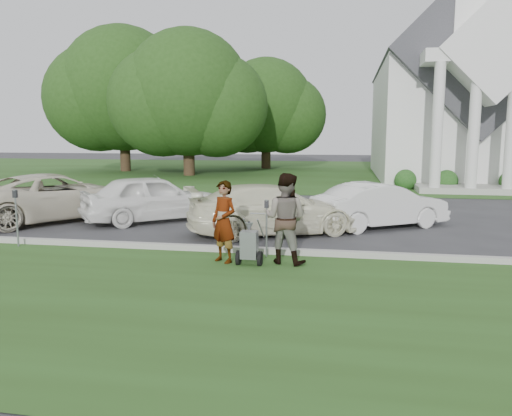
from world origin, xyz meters
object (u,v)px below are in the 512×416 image
(parking_meter_near, at_px, (267,221))
(car_d, at_px, (380,205))
(church, at_px, (454,83))
(person_right, at_px, (285,219))
(parking_meter_far, at_px, (16,211))
(tree_back, at_px, (266,110))
(car_b, at_px, (153,198))
(person_left, at_px, (224,222))
(car_a, at_px, (56,197))
(tree_far, at_px, (123,95))
(tree_left, at_px, (188,99))
(striping_cart, at_px, (249,246))
(car_c, at_px, (273,209))

(parking_meter_near, bearing_deg, car_d, 56.88)
(church, height_order, person_right, church)
(parking_meter_far, bearing_deg, tree_back, 87.41)
(parking_meter_far, relative_size, car_b, 0.32)
(church, distance_m, car_d, 20.12)
(person_left, bearing_deg, car_a, 177.93)
(tree_far, xyz_separation_m, parking_meter_near, (14.83, -24.72, -4.87))
(person_left, bearing_deg, parking_meter_near, 68.59)
(tree_back, xyz_separation_m, person_right, (5.30, -30.19, -3.76))
(tree_left, height_order, car_a, tree_left)
(person_left, relative_size, car_b, 0.40)
(tree_far, height_order, car_a, tree_far)
(striping_cart, bearing_deg, tree_far, 120.97)
(tree_left, relative_size, parking_meter_far, 7.48)
(striping_cart, bearing_deg, parking_meter_far, 174.39)
(tree_far, distance_m, car_d, 27.47)
(striping_cart, relative_size, car_c, 0.22)
(person_left, xyz_separation_m, car_b, (-3.48, 4.66, -0.13))
(striping_cart, distance_m, person_left, 0.75)
(car_a, bearing_deg, striping_cart, -177.35)
(striping_cart, distance_m, car_b, 6.29)
(tree_left, height_order, parking_meter_near, tree_left)
(parking_meter_near, distance_m, car_a, 8.36)
(person_right, bearing_deg, church, -93.01)
(person_left, bearing_deg, tree_back, 128.55)
(tree_far, distance_m, parking_meter_far, 26.68)
(tree_back, xyz_separation_m, parking_meter_far, (-1.35, -29.78, -3.83))
(striping_cart, relative_size, parking_meter_near, 0.82)
(parking_meter_near, bearing_deg, church, 70.28)
(person_left, distance_m, person_right, 1.31)
(person_right, distance_m, car_b, 6.57)
(tree_far, height_order, tree_back, tree_far)
(parking_meter_near, distance_m, car_d, 5.02)
(tree_left, xyz_separation_m, parking_meter_near, (8.83, -21.72, -4.29))
(car_a, bearing_deg, tree_far, -36.35)
(person_right, xyz_separation_m, car_c, (-0.74, 3.16, -0.27))
(parking_meter_near, bearing_deg, striping_cart, -107.48)
(person_left, height_order, person_right, person_right)
(striping_cart, height_order, car_c, car_c)
(tree_back, bearing_deg, tree_far, -153.44)
(church, height_order, person_left, church)
(person_right, distance_m, car_d, 5.20)
(person_right, bearing_deg, person_left, 22.36)
(tree_back, height_order, car_c, tree_back)
(tree_left, bearing_deg, person_right, -67.25)
(tree_back, height_order, parking_meter_near, tree_back)
(church, xyz_separation_m, tree_left, (-17.01, -1.13, -0.83))
(parking_meter_near, xyz_separation_m, car_b, (-4.31, 4.03, -0.07))
(parking_meter_far, xyz_separation_m, car_c, (5.91, 2.75, -0.20))
(tree_far, relative_size, car_c, 2.45)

